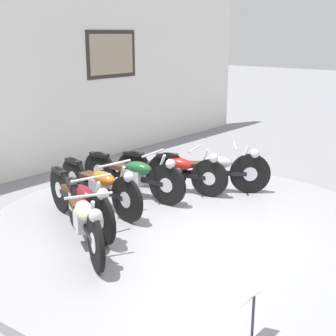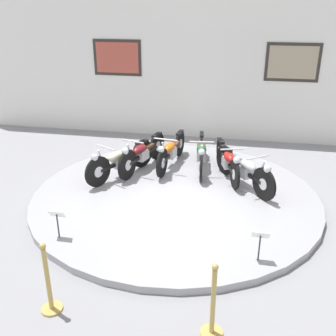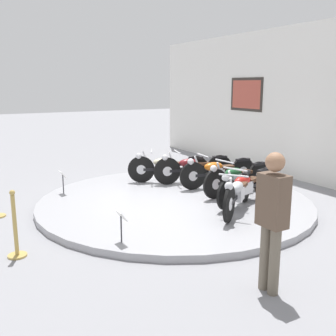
{
  "view_description": "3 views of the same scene",
  "coord_description": "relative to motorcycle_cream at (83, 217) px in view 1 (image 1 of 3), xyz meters",
  "views": [
    {
      "loc": [
        -4.7,
        -3.6,
        2.66
      ],
      "look_at": [
        0.08,
        0.43,
        0.85
      ],
      "focal_mm": 50.0,
      "sensor_mm": 36.0,
      "label": 1
    },
    {
      "loc": [
        1.21,
        -6.99,
        3.73
      ],
      "look_at": [
        -0.17,
        0.09,
        0.63
      ],
      "focal_mm": 42.0,
      "sensor_mm": 36.0,
      "label": 2
    },
    {
      "loc": [
        6.88,
        -4.17,
        2.5
      ],
      "look_at": [
        -0.22,
        -0.04,
        0.76
      ],
      "focal_mm": 42.0,
      "sensor_mm": 36.0,
      "label": 3
    }
  ],
  "objects": [
    {
      "name": "motorcycle_silver",
      "position": [
        2.68,
        0.0,
        0.0
      ],
      "size": [
        1.24,
        1.65,
        0.81
      ],
      "color": "black",
      "rests_on": "display_platform"
    },
    {
      "name": "ground_plane",
      "position": [
        1.34,
        -0.58,
        -0.52
      ],
      "size": [
        60.0,
        60.0,
        0.0
      ],
      "primitive_type": "plane",
      "color": "gray"
    },
    {
      "name": "back_wall",
      "position": [
        1.34,
        3.51,
        1.5
      ],
      "size": [
        14.0,
        0.22,
        4.03
      ],
      "color": "white",
      "rests_on": "ground_plane"
    },
    {
      "name": "motorcycle_orange",
      "position": [
        0.98,
        0.8,
        -0.0
      ],
      "size": [
        0.54,
        1.99,
        0.8
      ],
      "color": "black",
      "rests_on": "display_platform"
    },
    {
      "name": "info_placard_front_left",
      "position": [
        -0.27,
        -2.51,
        -0.03
      ],
      "size": [
        0.26,
        0.11,
        0.51
      ],
      "color": "#333338",
      "rests_on": "display_platform"
    },
    {
      "name": "display_platform",
      "position": [
        1.34,
        -0.58,
        -0.46
      ],
      "size": [
        5.72,
        5.72,
        0.13
      ],
      "primitive_type": "cylinder",
      "color": "#99999E",
      "rests_on": "ground_plane"
    },
    {
      "name": "motorcycle_red",
      "position": [
        2.31,
        0.5,
        -0.02
      ],
      "size": [
        0.69,
        1.9,
        0.78
      ],
      "color": "black",
      "rests_on": "display_platform"
    },
    {
      "name": "motorcycle_green",
      "position": [
        1.69,
        0.79,
        -0.01
      ],
      "size": [
        0.54,
        1.99,
        0.8
      ],
      "color": "black",
      "rests_on": "display_platform"
    },
    {
      "name": "motorcycle_maroon",
      "position": [
        0.37,
        0.51,
        0.0
      ],
      "size": [
        0.68,
        1.96,
        0.81
      ],
      "color": "black",
      "rests_on": "display_platform"
    },
    {
      "name": "motorcycle_cream",
      "position": [
        0.0,
        0.0,
        0.0
      ],
      "size": [
        1.0,
        1.8,
        0.81
      ],
      "color": "black",
      "rests_on": "display_platform"
    }
  ]
}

